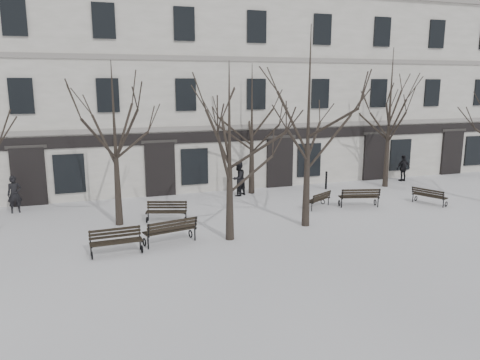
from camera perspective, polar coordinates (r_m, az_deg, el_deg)
name	(u,v)px	position (r m, az deg, el deg)	size (l,w,h in m)	color
ground	(278,232)	(19.36, 4.62, -6.36)	(100.00, 100.00, 0.00)	white
building	(200,91)	(30.74, -4.92, 10.77)	(40.40, 10.20, 11.40)	silver
tree_1	(229,131)	(17.57, -1.30, 6.03)	(4.77, 4.77, 6.81)	black
tree_2	(309,103)	(19.51, 8.40, 9.21)	(5.81, 5.81, 8.30)	black
tree_4	(114,124)	(20.18, -15.09, 6.56)	(4.84, 4.84, 6.92)	black
tree_5	(252,114)	(25.40, 1.46, 8.08)	(4.92, 4.92, 7.02)	black
tree_6	(390,101)	(28.43, 17.86, 9.13)	(5.59, 5.59, 7.98)	black
bench_0	(116,241)	(17.36, -14.88, -7.15)	(1.86, 0.76, 0.92)	black
bench_1	(171,230)	(17.99, -8.47, -6.04)	(2.11, 1.15, 1.01)	black
bench_2	(359,197)	(23.75, 14.34, -1.96)	(2.03, 1.15, 0.97)	black
bench_3	(167,211)	(20.88, -8.95, -3.73)	(1.86, 1.15, 0.89)	black
bench_4	(319,199)	(23.20, 9.56, -2.32)	(1.64, 1.27, 0.80)	black
bench_5	(429,196)	(25.36, 22.06, -1.78)	(1.22, 1.75, 0.84)	black
bollard_a	(238,185)	(25.60, -0.27, -0.63)	(0.13, 0.13, 0.98)	black
bollard_b	(326,180)	(27.32, 10.46, 0.05)	(0.14, 0.14, 1.05)	black
pedestrian_a	(16,213)	(24.56, -25.60, -3.60)	(0.65, 0.43, 1.77)	black
pedestrian_b	(238,196)	(25.45, -0.20, -1.91)	(0.92, 0.72, 1.89)	black
pedestrian_c	(402,181)	(30.96, 19.19, -0.12)	(0.96, 0.40, 1.64)	black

